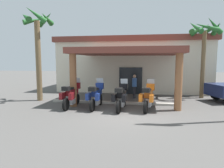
{
  "coord_description": "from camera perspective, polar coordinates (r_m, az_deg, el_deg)",
  "views": [
    {
      "loc": [
        0.95,
        -9.38,
        2.61
      ],
      "look_at": [
        -0.91,
        2.75,
        1.2
      ],
      "focal_mm": 32.34,
      "sensor_mm": 36.0,
      "label": 1
    }
  ],
  "objects": [
    {
      "name": "palm_tree_near_portico",
      "position": [
        15.55,
        24.73,
        12.15
      ],
      "size": [
        2.34,
        2.36,
        5.49
      ],
      "color": "brown",
      "rests_on": "ground_plane"
    },
    {
      "name": "motorcycle_orange",
      "position": [
        10.86,
        10.2,
        -3.68
      ],
      "size": [
        0.87,
        2.2,
        1.61
      ],
      "rotation": [
        0.0,
        0.0,
        1.39
      ],
      "color": "black",
      "rests_on": "ground_plane"
    },
    {
      "name": "palm_tree_roadside",
      "position": [
        14.1,
        -20.2,
        12.54
      ],
      "size": [
        2.06,
        2.19,
        5.93
      ],
      "color": "brown",
      "rests_on": "ground_plane"
    },
    {
      "name": "ground_plane",
      "position": [
        9.78,
        2.87,
        -8.93
      ],
      "size": [
        80.0,
        80.0,
        0.0
      ],
      "primitive_type": "plane",
      "color": "#514F4C"
    },
    {
      "name": "motel_building",
      "position": [
        18.55,
        5.98,
        5.69
      ],
      "size": [
        13.08,
        11.42,
        4.59
      ],
      "rotation": [
        0.0,
        0.0,
        -0.02
      ],
      "color": "silver",
      "rests_on": "ground_plane"
    },
    {
      "name": "pedestrian",
      "position": [
        14.13,
        6.34,
        -0.19
      ],
      "size": [
        0.32,
        0.52,
        1.66
      ],
      "rotation": [
        0.0,
        0.0,
        2.94
      ],
      "color": "black",
      "rests_on": "ground_plane"
    },
    {
      "name": "motorcycle_black",
      "position": [
        10.72,
        2.64,
        -3.71
      ],
      "size": [
        0.73,
        2.21,
        1.61
      ],
      "rotation": [
        0.0,
        0.0,
        1.49
      ],
      "color": "black",
      "rests_on": "ground_plane"
    },
    {
      "name": "motorcycle_maroon",
      "position": [
        11.51,
        -11.43,
        -3.13
      ],
      "size": [
        0.72,
        2.21,
        1.61
      ],
      "rotation": [
        0.0,
        0.0,
        1.52
      ],
      "color": "black",
      "rests_on": "ground_plane"
    },
    {
      "name": "motorcycle_blue",
      "position": [
        11.14,
        -4.52,
        -3.35
      ],
      "size": [
        0.72,
        2.21,
        1.61
      ],
      "rotation": [
        0.0,
        0.0,
        1.52
      ],
      "color": "black",
      "rests_on": "ground_plane"
    },
    {
      "name": "curb_strip",
      "position": [
        12.46,
        0.15,
        -5.26
      ],
      "size": [
        7.65,
        0.36,
        0.12
      ],
      "primitive_type": "cube",
      "color": "#ADA89E",
      "rests_on": "ground_plane"
    }
  ]
}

